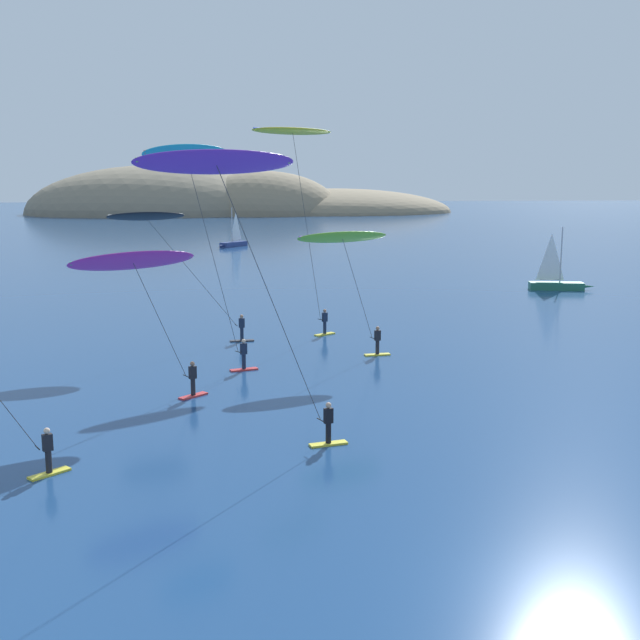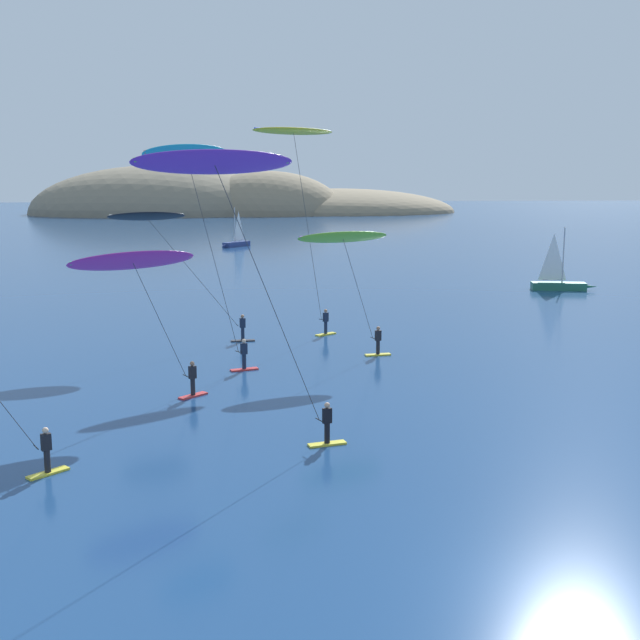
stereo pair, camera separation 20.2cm
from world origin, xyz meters
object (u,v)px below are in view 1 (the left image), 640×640
object	(u,v)px
sailboat_near	(560,283)
kitesurfer_magenta	(137,269)
kitesurfer_yellow	(296,150)
kitesurfer_black	(154,226)
kitesurfer_lime	(346,247)
sailboat_far	(232,242)
kitesurfer_cyan	(191,171)
kitesurfer_purple	(225,183)

from	to	relation	value
sailboat_near	kitesurfer_magenta	distance (m)	48.12
sailboat_near	kitesurfer_yellow	distance (m)	34.15
kitesurfer_black	kitesurfer_lime	bearing A→B (deg)	-21.11
sailboat_near	sailboat_far	bearing A→B (deg)	122.01
sailboat_near	kitesurfer_cyan	xyz separation A→B (m)	(-31.36, -29.36, 9.89)
kitesurfer_cyan	sailboat_far	bearing A→B (deg)	88.94
kitesurfer_magenta	kitesurfer_lime	distance (m)	13.42
sailboat_far	kitesurfer_cyan	xyz separation A→B (m)	(-1.43, -77.23, 9.89)
kitesurfer_yellow	kitesurfer_magenta	bearing A→B (deg)	-119.54
sailboat_near	kitesurfer_lime	distance (m)	34.97
sailboat_far	kitesurfer_yellow	size ratio (longest dim) A/B	0.43
sailboat_far	kitesurfer_black	distance (m)	69.66
kitesurfer_yellow	kitesurfer_black	bearing A→B (deg)	-169.46
kitesurfer_yellow	kitesurfer_purple	world-z (taller)	kitesurfer_yellow
kitesurfer_magenta	kitesurfer_cyan	distance (m)	6.70
sailboat_near	kitesurfer_lime	world-z (taller)	kitesurfer_lime
kitesurfer_cyan	kitesurfer_black	bearing A→B (deg)	108.70
kitesurfer_black	kitesurfer_cyan	bearing A→B (deg)	-71.30
kitesurfer_lime	kitesurfer_yellow	bearing A→B (deg)	111.93
sailboat_far	sailboat_near	bearing A→B (deg)	-57.99
kitesurfer_cyan	kitesurfer_lime	bearing A→B (deg)	24.93
kitesurfer_yellow	kitesurfer_lime	size ratio (longest dim) A/B	1.80
sailboat_near	kitesurfer_purple	size ratio (longest dim) A/B	0.53
sailboat_near	kitesurfer_purple	world-z (taller)	kitesurfer_purple
kitesurfer_yellow	kitesurfer_purple	bearing A→B (deg)	-100.30
sailboat_far	kitesurfer_lime	xyz separation A→B (m)	(6.76, -73.42, 5.76)
sailboat_near	kitesurfer_yellow	size ratio (longest dim) A/B	0.45
sailboat_near	kitesurfer_yellow	xyz separation A→B (m)	(-25.51, -19.74, 11.23)
sailboat_near	kitesurfer_lime	bearing A→B (deg)	-132.20
kitesurfer_magenta	kitesurfer_cyan	world-z (taller)	kitesurfer_cyan
sailboat_near	kitesurfer_lime	size ratio (longest dim) A/B	0.81
sailboat_far	kitesurfer_magenta	xyz separation A→B (m)	(-3.66, -81.88, 5.61)
sailboat_near	kitesurfer_magenta	xyz separation A→B (m)	(-33.59, -34.00, 5.61)
kitesurfer_black	kitesurfer_purple	world-z (taller)	kitesurfer_purple
sailboat_far	kitesurfer_magenta	size ratio (longest dim) A/B	0.79
kitesurfer_magenta	kitesurfer_yellow	bearing A→B (deg)	60.46
kitesurfer_magenta	kitesurfer_lime	xyz separation A→B (m)	(10.42, 8.46, 0.15)
sailboat_near	kitesurfer_black	distance (m)	40.76
kitesurfer_lime	kitesurfer_cyan	bearing A→B (deg)	-155.07
kitesurfer_purple	sailboat_near	bearing A→B (deg)	54.82
sailboat_near	kitesurfer_lime	xyz separation A→B (m)	(-23.17, -25.55, 5.76)
kitesurfer_yellow	kitesurfer_cyan	distance (m)	11.33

